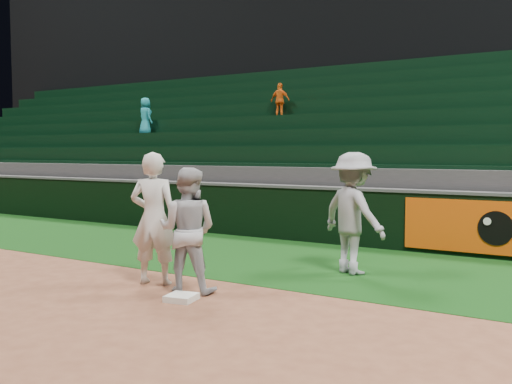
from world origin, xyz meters
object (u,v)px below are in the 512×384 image
baserunner (188,230)px  base_coach (353,213)px  first_base (181,298)px  first_baseman (154,218)px

baserunner → base_coach: base_coach is taller
first_base → base_coach: 3.26m
first_base → base_coach: (1.31, 2.82, 0.96)m
first_baseman → baserunner: 0.77m
first_baseman → base_coach: (2.29, 2.27, 0.00)m
base_coach → baserunner: bearing=81.5°
first_base → first_baseman: 1.48m
base_coach → first_base: bearing=89.4°
first_baseman → base_coach: 3.22m
first_baseman → baserunner: (0.75, -0.12, -0.11)m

